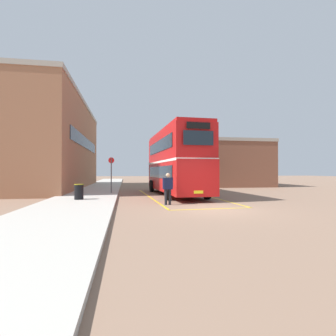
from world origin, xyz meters
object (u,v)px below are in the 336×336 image
single_deck_bus (184,172)px  litter_bin (79,192)px  double_decker_bus (175,161)px  bus_stop_sign (111,172)px  pedestrian_boarding (168,186)px

single_deck_bus → litter_bin: 20.53m
double_decker_bus → bus_stop_sign: 4.87m
single_deck_bus → double_decker_bus: bearing=-105.2°
pedestrian_boarding → bus_stop_sign: bearing=116.6°
single_deck_bus → litter_bin: bearing=-120.0°
litter_bin → bus_stop_sign: size_ratio=0.33×
single_deck_bus → pedestrian_boarding: (-5.37, -19.91, -0.67)m
double_decker_bus → bus_stop_sign: bearing=168.8°
bus_stop_sign → pedestrian_boarding: bearing=-63.4°
double_decker_bus → single_deck_bus: (3.90, 14.35, -0.87)m
single_deck_bus → bus_stop_sign: bearing=-122.7°
single_deck_bus → pedestrian_boarding: bearing=-105.1°
pedestrian_boarding → single_deck_bus: bearing=74.9°
double_decker_bus → pedestrian_boarding: (-1.47, -5.56, -1.55)m
double_decker_bus → single_deck_bus: double_decker_bus is taller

